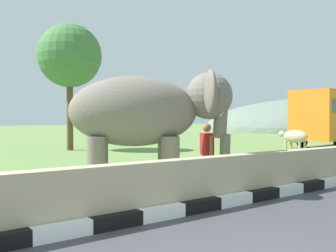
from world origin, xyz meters
TOP-DOWN VIEW (x-y plane):
  - striped_curb at (-0.35, 3.35)m, footprint 16.20×0.20m
  - barrier_parapet at (2.00, 3.65)m, footprint 28.00×0.36m
  - elephant at (2.27, 5.68)m, footprint 3.95×3.47m
  - person_handler at (3.89, 5.35)m, footprint 0.36×0.64m
  - cow_mid at (13.75, 9.56)m, footprint 0.82×1.92m
  - tree_distant at (5.52, 18.67)m, footprint 3.62×3.62m
  - hill_east at (55.00, 33.28)m, footprint 42.20×33.76m

SIDE VIEW (x-z plane):
  - hill_east at x=55.00m, z-range -5.28..5.28m
  - striped_curb at x=-0.35m, z-range 0.00..0.24m
  - barrier_parapet at x=2.00m, z-range 0.00..1.00m
  - cow_mid at x=13.75m, z-range 0.26..1.48m
  - person_handler at x=3.89m, z-range 0.10..1.75m
  - elephant at x=2.27m, z-range 0.45..3.37m
  - tree_distant at x=5.52m, z-range 1.75..8.96m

